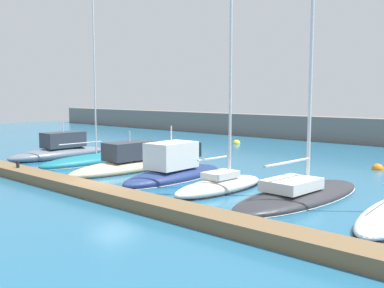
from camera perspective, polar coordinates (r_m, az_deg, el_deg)
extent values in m
plane|color=#236084|center=(25.13, -9.96, -5.73)|extent=(120.00, 120.00, 0.00)
cube|color=brown|center=(24.19, -12.90, -5.59)|extent=(34.52, 1.50, 0.56)
cube|color=slate|center=(51.32, 20.12, 1.61)|extent=(108.00, 2.30, 2.72)
ellipsoid|color=slate|center=(38.57, -16.52, -1.24)|extent=(2.41, 8.63, 1.09)
cube|color=#333842|center=(38.70, -15.95, 0.54)|extent=(1.72, 3.39, 1.24)
cube|color=black|center=(39.10, -14.97, 0.90)|extent=(1.54, 0.85, 0.70)
cylinder|color=silver|center=(38.61, -15.99, 2.14)|extent=(0.08, 0.08, 0.93)
ellipsoid|color=#19707F|center=(35.00, -12.32, -2.12)|extent=(2.55, 8.92, 1.08)
ellipsoid|color=silver|center=(35.02, -12.32, -2.36)|extent=(2.58, 9.01, 0.12)
cylinder|color=silver|center=(35.04, -12.32, 13.17)|extent=(0.11, 0.11, 17.54)
cylinder|color=silver|center=(34.25, -13.87, 0.11)|extent=(0.19, 3.55, 0.08)
ellipsoid|color=beige|center=(31.17, -8.36, -3.01)|extent=(2.71, 8.87, 1.12)
ellipsoid|color=black|center=(31.19, -8.35, -3.33)|extent=(2.73, 8.96, 0.12)
cube|color=#333842|center=(31.22, -7.87, -0.83)|extent=(1.89, 3.52, 1.21)
cube|color=black|center=(31.80, -6.52, -0.35)|extent=(1.65, 0.90, 0.68)
cylinder|color=silver|center=(31.12, -7.89, 0.97)|extent=(0.08, 0.08, 0.76)
ellipsoid|color=navy|center=(27.90, -2.23, -4.04)|extent=(3.07, 8.40, 1.05)
ellipsoid|color=silver|center=(27.93, -2.23, -4.39)|extent=(3.10, 8.48, 0.12)
cube|color=silver|center=(27.49, -2.63, -1.42)|extent=(2.09, 3.11, 1.58)
cube|color=black|center=(28.58, -0.63, -0.64)|extent=(1.77, 0.85, 0.89)
cylinder|color=silver|center=(27.35, -2.64, 1.26)|extent=(0.08, 0.08, 0.99)
ellipsoid|color=silver|center=(24.52, 3.53, -5.40)|extent=(2.14, 6.65, 0.94)
ellipsoid|color=black|center=(24.56, 3.53, -5.88)|extent=(2.17, 6.71, 0.12)
cylinder|color=silver|center=(24.66, 4.88, 8.24)|extent=(0.15, 0.15, 10.68)
cylinder|color=silver|center=(23.80, 2.62, -1.84)|extent=(0.16, 2.26, 0.11)
cube|color=silver|center=(24.43, 3.62, -3.89)|extent=(1.25, 1.94, 0.36)
ellipsoid|color=#2D2D33|center=(23.29, 13.48, -6.45)|extent=(3.57, 10.10, 0.92)
ellipsoid|color=silver|center=(23.32, 13.48, -6.70)|extent=(3.61, 10.20, 0.12)
cylinder|color=silver|center=(23.50, 14.89, 12.89)|extent=(0.18, 0.18, 14.78)
cylinder|color=silver|center=(22.01, 12.06, -2.28)|extent=(0.28, 3.86, 0.12)
cube|color=silver|center=(22.48, 12.46, -5.00)|extent=(2.06, 2.90, 0.53)
sphere|color=orange|center=(33.92, 22.40, -3.00)|extent=(0.83, 0.83, 0.83)
sphere|color=yellow|center=(47.95, 5.64, 0.03)|extent=(0.84, 0.84, 0.84)
cylinder|color=black|center=(30.73, -21.14, -2.40)|extent=(0.20, 0.20, 0.44)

